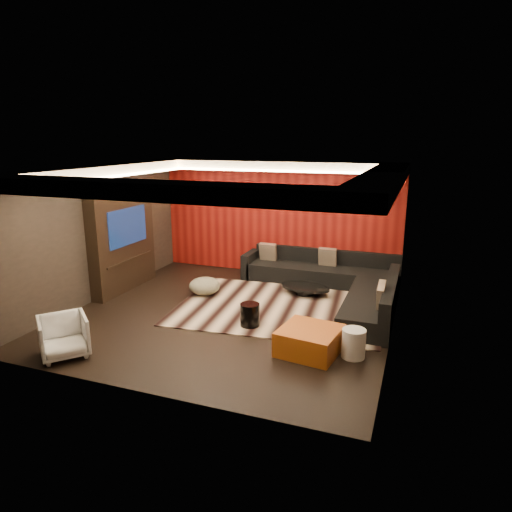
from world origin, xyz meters
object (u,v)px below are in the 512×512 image
at_px(drum_stool, 250,315).
at_px(armchair, 64,336).
at_px(coffee_table, 305,290).
at_px(sectional_sofa, 338,283).
at_px(white_side_table, 354,343).
at_px(orange_ottoman, 310,340).

distance_m(drum_stool, armchair, 3.11).
distance_m(coffee_table, sectional_sofa, 0.73).
xyz_separation_m(drum_stool, white_side_table, (1.94, -0.55, 0.00)).
xyz_separation_m(white_side_table, armchair, (-4.26, -1.51, 0.09)).
distance_m(white_side_table, orange_ottoman, 0.68).
height_order(drum_stool, sectional_sofa, sectional_sofa).
xyz_separation_m(orange_ottoman, armchair, (-3.58, -1.44, 0.12)).
bearing_deg(orange_ottoman, armchair, -158.08).
height_order(white_side_table, armchair, armchair).
relative_size(coffee_table, white_side_table, 2.38).
bearing_deg(coffee_table, drum_stool, -104.30).
distance_m(coffee_table, drum_stool, 2.09).
height_order(white_side_table, orange_ottoman, white_side_table).
bearing_deg(coffee_table, orange_ottoman, -74.31).
height_order(orange_ottoman, sectional_sofa, sectional_sofa).
height_order(coffee_table, sectional_sofa, sectional_sofa).
distance_m(armchair, sectional_sofa, 5.59).
xyz_separation_m(coffee_table, sectional_sofa, (0.66, 0.27, 0.15)).
bearing_deg(drum_stool, orange_ottoman, -26.45).
relative_size(coffee_table, orange_ottoman, 1.22).
bearing_deg(armchair, white_side_table, -29.29).
distance_m(drum_stool, white_side_table, 2.02).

